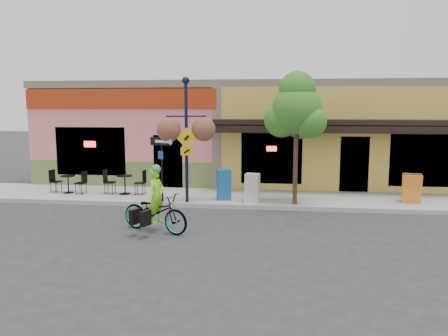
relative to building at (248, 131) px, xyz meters
name	(u,v)px	position (x,y,z in m)	size (l,w,h in m)	color
ground	(232,213)	(0.00, -7.50, -2.25)	(90.00, 90.00, 0.00)	#2D2D30
sidewalk	(238,198)	(0.00, -5.50, -2.17)	(24.00, 3.00, 0.15)	#9E9B93
curb	(234,207)	(0.00, -6.95, -2.17)	(24.00, 0.12, 0.15)	#A8A59E
building	(248,131)	(0.00, 0.00, 0.00)	(18.20, 8.20, 4.50)	#EC7476
bicycle	(155,212)	(-1.89, -9.93, -1.70)	(0.73, 2.09, 1.10)	maroon
cyclist_rider	(157,205)	(-1.84, -9.93, -1.49)	(0.55, 0.36, 1.52)	#80F519
lamp_post	(186,140)	(-1.66, -6.74, 0.05)	(1.37, 0.55, 4.30)	black
one_way_sign	(162,170)	(-2.51, -6.85, -0.97)	(0.87, 0.19, 2.26)	black
cafe_set_left	(68,182)	(-6.51, -5.75, -1.66)	(1.47, 0.74, 0.88)	black
cafe_set_right	(125,182)	(-4.28, -5.69, -1.63)	(1.57, 0.78, 0.94)	black
newspaper_box_blue	(224,185)	(-0.45, -6.18, -1.56)	(0.49, 0.43, 1.08)	#185793
newspaper_box_grey	(252,188)	(0.59, -6.48, -1.60)	(0.47, 0.42, 1.00)	silver
street_tree	(296,138)	(2.04, -6.62, 0.15)	(1.76, 1.76, 4.51)	#3D7A26
sandwich_board	(412,189)	(6.00, -6.09, -1.59)	(0.61, 0.44, 1.01)	orange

